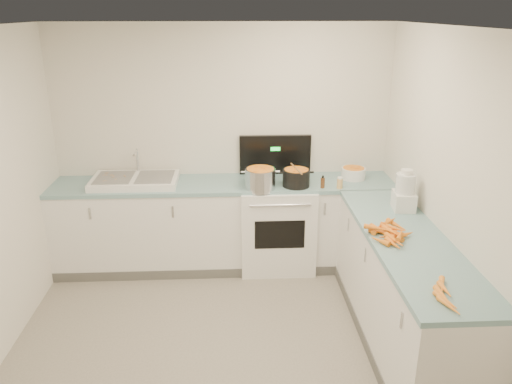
{
  "coord_description": "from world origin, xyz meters",
  "views": [
    {
      "loc": [
        0.08,
        -3.14,
        2.61
      ],
      "look_at": [
        0.3,
        1.1,
        1.05
      ],
      "focal_mm": 35.0,
      "sensor_mm": 36.0,
      "label": 1
    }
  ],
  "objects_px": {
    "stove": "(277,223)",
    "steel_pot": "(260,179)",
    "black_pot": "(296,179)",
    "mixing_bowl": "(353,173)",
    "extract_bottle": "(323,183)",
    "food_processor": "(405,193)",
    "spice_jar": "(340,183)",
    "sink": "(135,180)"
  },
  "relations": [
    {
      "from": "stove",
      "to": "steel_pot",
      "type": "relative_size",
      "value": 4.52
    },
    {
      "from": "black_pot",
      "to": "mixing_bowl",
      "type": "distance_m",
      "value": 0.66
    },
    {
      "from": "black_pot",
      "to": "extract_bottle",
      "type": "distance_m",
      "value": 0.27
    },
    {
      "from": "food_processor",
      "to": "steel_pot",
      "type": "bearing_deg",
      "value": 153.08
    },
    {
      "from": "mixing_bowl",
      "to": "black_pot",
      "type": "bearing_deg",
      "value": -162.1
    },
    {
      "from": "stove",
      "to": "spice_jar",
      "type": "relative_size",
      "value": 13.54
    },
    {
      "from": "stove",
      "to": "sink",
      "type": "height_order",
      "value": "stove"
    },
    {
      "from": "extract_bottle",
      "to": "sink",
      "type": "bearing_deg",
      "value": 173.46
    },
    {
      "from": "stove",
      "to": "steel_pot",
      "type": "xyz_separation_m",
      "value": [
        -0.19,
        -0.17,
        0.56
      ]
    },
    {
      "from": "stove",
      "to": "mixing_bowl",
      "type": "distance_m",
      "value": 0.96
    },
    {
      "from": "steel_pot",
      "to": "spice_jar",
      "type": "xyz_separation_m",
      "value": [
        0.79,
        -0.05,
        -0.04
      ]
    },
    {
      "from": "steel_pot",
      "to": "extract_bottle",
      "type": "relative_size",
      "value": 2.92
    },
    {
      "from": "steel_pot",
      "to": "food_processor",
      "type": "xyz_separation_m",
      "value": [
        1.23,
        -0.63,
        0.07
      ]
    },
    {
      "from": "mixing_bowl",
      "to": "extract_bottle",
      "type": "bearing_deg",
      "value": -144.02
    },
    {
      "from": "mixing_bowl",
      "to": "spice_jar",
      "type": "relative_size",
      "value": 2.53
    },
    {
      "from": "black_pot",
      "to": "extract_bottle",
      "type": "relative_size",
      "value": 2.63
    },
    {
      "from": "stove",
      "to": "extract_bottle",
      "type": "height_order",
      "value": "stove"
    },
    {
      "from": "sink",
      "to": "food_processor",
      "type": "xyz_separation_m",
      "value": [
        2.5,
        -0.81,
        0.12
      ]
    },
    {
      "from": "steel_pot",
      "to": "black_pot",
      "type": "distance_m",
      "value": 0.36
    },
    {
      "from": "extract_bottle",
      "to": "food_processor",
      "type": "height_order",
      "value": "food_processor"
    },
    {
      "from": "sink",
      "to": "spice_jar",
      "type": "relative_size",
      "value": 8.56
    },
    {
      "from": "mixing_bowl",
      "to": "food_processor",
      "type": "relative_size",
      "value": 0.69
    },
    {
      "from": "spice_jar",
      "to": "steel_pot",
      "type": "bearing_deg",
      "value": 176.52
    },
    {
      "from": "food_processor",
      "to": "spice_jar",
      "type": "bearing_deg",
      "value": 127.69
    },
    {
      "from": "spice_jar",
      "to": "extract_bottle",
      "type": "bearing_deg",
      "value": 172.74
    },
    {
      "from": "stove",
      "to": "mixing_bowl",
      "type": "xyz_separation_m",
      "value": [
        0.8,
        0.07,
        0.52
      ]
    },
    {
      "from": "mixing_bowl",
      "to": "spice_jar",
      "type": "distance_m",
      "value": 0.35
    },
    {
      "from": "steel_pot",
      "to": "mixing_bowl",
      "type": "bearing_deg",
      "value": 13.78
    },
    {
      "from": "stove",
      "to": "food_processor",
      "type": "bearing_deg",
      "value": -37.38
    },
    {
      "from": "spice_jar",
      "to": "food_processor",
      "type": "relative_size",
      "value": 0.27
    },
    {
      "from": "extract_bottle",
      "to": "black_pot",
      "type": "bearing_deg",
      "value": 165.56
    },
    {
      "from": "steel_pot",
      "to": "extract_bottle",
      "type": "distance_m",
      "value": 0.62
    },
    {
      "from": "sink",
      "to": "black_pot",
      "type": "xyz_separation_m",
      "value": [
        1.63,
        -0.15,
        0.04
      ]
    },
    {
      "from": "steel_pot",
      "to": "spice_jar",
      "type": "distance_m",
      "value": 0.79
    },
    {
      "from": "extract_bottle",
      "to": "spice_jar",
      "type": "distance_m",
      "value": 0.17
    },
    {
      "from": "steel_pot",
      "to": "food_processor",
      "type": "bearing_deg",
      "value": -26.92
    },
    {
      "from": "mixing_bowl",
      "to": "spice_jar",
      "type": "bearing_deg",
      "value": -125.06
    },
    {
      "from": "stove",
      "to": "food_processor",
      "type": "height_order",
      "value": "stove"
    },
    {
      "from": "steel_pot",
      "to": "spice_jar",
      "type": "bearing_deg",
      "value": -3.48
    },
    {
      "from": "food_processor",
      "to": "sink",
      "type": "bearing_deg",
      "value": 161.92
    },
    {
      "from": "extract_bottle",
      "to": "spice_jar",
      "type": "height_order",
      "value": "extract_bottle"
    },
    {
      "from": "steel_pot",
      "to": "mixing_bowl",
      "type": "xyz_separation_m",
      "value": [
        0.99,
        0.24,
        -0.03
      ]
    }
  ]
}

